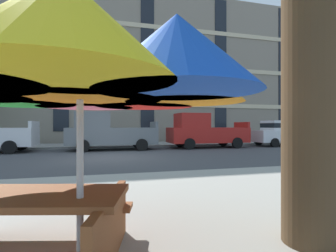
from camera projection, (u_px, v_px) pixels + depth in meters
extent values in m
plane|color=#424244|center=(110.00, 158.00, 11.04)|extent=(120.00, 120.00, 0.00)
cube|color=gray|center=(107.00, 145.00, 17.61)|extent=(56.00, 3.60, 0.12)
cube|color=gray|center=(105.00, 77.00, 25.54)|extent=(39.51, 12.00, 12.80)
cube|color=beige|center=(106.00, 103.00, 19.70)|extent=(38.72, 0.08, 0.36)
cube|color=beige|center=(106.00, 62.00, 19.70)|extent=(38.72, 0.08, 0.36)
cube|color=beige|center=(106.00, 22.00, 19.70)|extent=(38.72, 0.08, 0.36)
cube|color=black|center=(61.00, 54.00, 18.87)|extent=(1.10, 0.06, 11.60)
cube|color=black|center=(147.00, 60.00, 20.55)|extent=(1.10, 0.06, 11.60)
cube|color=black|center=(221.00, 65.00, 22.24)|extent=(1.10, 0.06, 11.60)
cube|color=black|center=(284.00, 69.00, 23.92)|extent=(1.10, 0.06, 11.60)
cube|color=silver|center=(34.00, 125.00, 13.62)|extent=(0.16, 1.75, 0.36)
cylinder|color=black|center=(21.00, 145.00, 14.31)|extent=(0.68, 0.22, 0.68)
cylinder|color=black|center=(9.00, 147.00, 12.47)|extent=(0.68, 0.22, 0.68)
cube|color=slate|center=(113.00, 136.00, 14.69)|extent=(5.10, 1.90, 0.96)
cube|color=slate|center=(93.00, 120.00, 14.40)|extent=(1.90, 1.75, 0.90)
cube|color=slate|center=(154.00, 125.00, 15.32)|extent=(0.16, 1.75, 0.36)
cylinder|color=black|center=(137.00, 143.00, 16.01)|extent=(0.68, 0.22, 0.68)
cylinder|color=black|center=(142.00, 145.00, 14.17)|extent=(0.68, 0.22, 0.68)
cylinder|color=black|center=(85.00, 143.00, 15.20)|extent=(0.68, 0.22, 0.68)
cylinder|color=black|center=(83.00, 146.00, 13.36)|extent=(0.68, 0.22, 0.68)
cube|color=#B21E19|center=(208.00, 135.00, 16.23)|extent=(5.10, 1.90, 0.96)
cube|color=#B21E19|center=(192.00, 121.00, 15.95)|extent=(1.90, 1.75, 0.90)
cube|color=#B21E19|center=(242.00, 125.00, 16.86)|extent=(0.16, 1.75, 0.36)
cylinder|color=black|center=(223.00, 141.00, 17.55)|extent=(0.68, 0.22, 0.68)
cylinder|color=black|center=(237.00, 143.00, 15.71)|extent=(0.68, 0.22, 0.68)
cylinder|color=black|center=(180.00, 142.00, 16.74)|extent=(0.68, 0.22, 0.68)
cylinder|color=black|center=(190.00, 144.00, 14.90)|extent=(0.68, 0.22, 0.68)
cube|color=silver|center=(283.00, 136.00, 17.70)|extent=(4.40, 1.76, 0.80)
cube|color=silver|center=(281.00, 125.00, 17.66)|extent=(2.30, 1.55, 0.68)
cube|color=black|center=(281.00, 125.00, 17.66)|extent=(2.32, 1.57, 0.32)
cylinder|color=black|center=(290.00, 141.00, 18.90)|extent=(0.60, 0.22, 0.60)
cylinder|color=black|center=(309.00, 142.00, 17.19)|extent=(0.60, 0.22, 0.60)
cylinder|color=black|center=(258.00, 141.00, 18.20)|extent=(0.60, 0.22, 0.60)
cylinder|color=black|center=(275.00, 143.00, 16.50)|extent=(0.60, 0.22, 0.60)
cylinder|color=silver|center=(80.00, 162.00, 2.20)|extent=(0.06, 0.06, 2.17)
cone|color=orange|center=(184.00, 75.00, 2.45)|extent=(1.15, 1.15, 0.54)
cone|color=red|center=(144.00, 85.00, 3.04)|extent=(1.15, 1.15, 0.54)
cone|color=#E5668C|center=(86.00, 86.00, 3.14)|extent=(1.15, 1.15, 0.54)
cone|color=green|center=(18.00, 79.00, 2.69)|extent=(1.15, 1.15, 0.54)
cone|color=yellow|center=(64.00, 27.00, 1.27)|extent=(1.15, 1.15, 0.54)
cone|color=blue|center=(177.00, 53.00, 1.72)|extent=(1.15, 1.15, 0.54)
cone|color=orange|center=(80.00, 64.00, 2.20)|extent=(1.44, 1.44, 0.62)
cube|color=brown|center=(26.00, 197.00, 2.33)|extent=(1.94, 1.21, 0.06)
cube|color=brown|center=(55.00, 207.00, 2.95)|extent=(1.81, 0.71, 0.05)
cube|color=brown|center=(110.00, 236.00, 2.35)|extent=(0.42, 1.38, 0.74)
cylinder|color=#4C3823|center=(311.00, 122.00, 2.75)|extent=(0.61, 0.61, 2.88)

